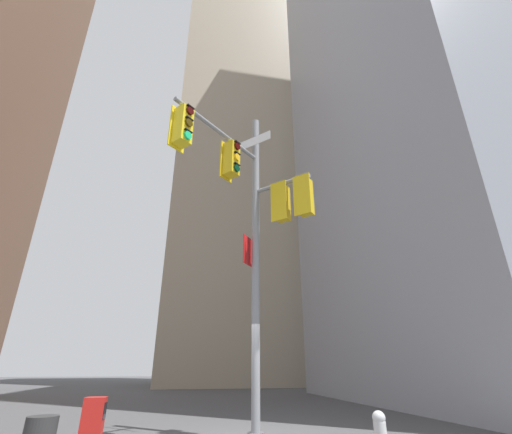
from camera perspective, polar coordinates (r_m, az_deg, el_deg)
The scene contains 4 objects.
building_tower_right at distance 31.56m, azimuth 26.62°, elevation 24.73°, with size 16.35×16.35×47.54m, color #9399A3.
building_mid_block at distance 43.62m, azimuth -3.13°, elevation 11.25°, with size 13.50×13.50×52.40m, color tan.
signal_pole_assembly at distance 9.32m, azimuth -0.54°, elevation 1.80°, with size 3.83×2.63×8.80m.
newspaper_box at distance 9.52m, azimuth -25.09°, elevation -27.81°, with size 0.45×0.36×0.90m.
Camera 1 is at (-1.81, -8.95, 1.52)m, focal length 24.51 mm.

